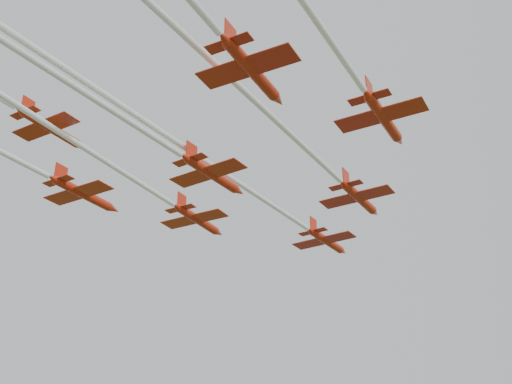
% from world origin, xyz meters
% --- Properties ---
extents(jet_lead, '(30.69, 64.58, 2.79)m').
position_xyz_m(jet_lead, '(-4.55, 0.88, 56.21)').
color(jet_lead, red).
extents(jet_row2_left, '(23.99, 61.30, 2.76)m').
position_xyz_m(jet_row2_left, '(-18.86, -9.16, 55.77)').
color(jet_row2_left, red).
extents(jet_row2_right, '(22.99, 51.76, 2.77)m').
position_xyz_m(jet_row2_right, '(3.36, -7.59, 56.33)').
color(jet_row2_right, red).
extents(jet_row3_left, '(21.65, 48.32, 2.89)m').
position_xyz_m(jet_row3_left, '(-30.65, -11.31, 57.07)').
color(jet_row3_left, red).
extents(jet_row3_mid, '(20.60, 41.94, 2.68)m').
position_xyz_m(jet_row3_mid, '(-11.71, -17.09, 54.41)').
color(jet_row3_mid, red).
extents(jet_row3_right, '(26.13, 66.28, 2.79)m').
position_xyz_m(jet_row3_right, '(4.77, -30.23, 57.33)').
color(jet_row3_right, red).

